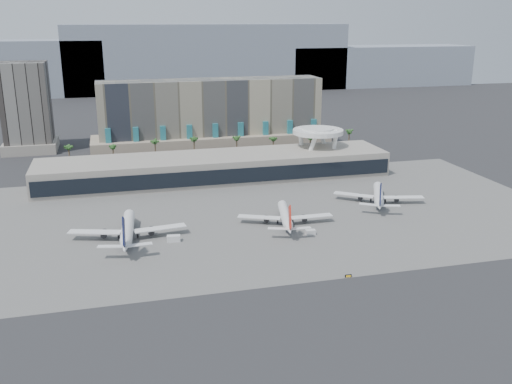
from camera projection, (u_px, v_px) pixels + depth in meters
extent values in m
plane|color=#232326|center=(281.00, 271.00, 178.63)|extent=(900.00, 900.00, 0.00)
cube|color=#5B5B59|center=(241.00, 215.00, 229.53)|extent=(260.00, 130.00, 0.06)
cube|color=gray|center=(208.00, 58.00, 617.90)|extent=(300.00, 60.00, 70.00)
cube|color=gray|center=(376.00, 66.00, 669.65)|extent=(220.00, 60.00, 45.00)
cube|color=#9D9379|center=(211.00, 115.00, 336.89)|extent=(130.00, 22.00, 42.00)
cube|color=tan|center=(213.00, 142.00, 339.71)|extent=(140.00, 30.00, 10.00)
cube|color=#24707D|center=(109.00, 145.00, 314.86)|extent=(3.00, 2.00, 18.00)
cube|color=#24707D|center=(136.00, 143.00, 318.46)|extent=(3.00, 2.00, 18.00)
cube|color=#24707D|center=(163.00, 142.00, 322.07)|extent=(3.00, 2.00, 18.00)
cube|color=#24707D|center=(190.00, 140.00, 325.68)|extent=(3.00, 2.00, 18.00)
cube|color=#24707D|center=(216.00, 139.00, 329.29)|extent=(3.00, 2.00, 18.00)
cube|color=#24707D|center=(241.00, 138.00, 332.89)|extent=(3.00, 2.00, 18.00)
cube|color=#24707D|center=(266.00, 136.00, 336.50)|extent=(3.00, 2.00, 18.00)
cube|color=#24707D|center=(290.00, 135.00, 340.11)|extent=(3.00, 2.00, 18.00)
cube|color=#24707D|center=(313.00, 134.00, 343.72)|extent=(3.00, 2.00, 18.00)
cube|color=black|center=(27.00, 107.00, 333.32)|extent=(26.00, 26.00, 52.00)
cube|color=#ABA597|center=(31.00, 146.00, 340.03)|extent=(30.00, 30.00, 6.00)
cube|color=#ABA597|center=(216.00, 167.00, 278.70)|extent=(170.00, 32.00, 12.00)
cube|color=black|center=(222.00, 177.00, 263.85)|extent=(168.00, 0.60, 7.00)
cube|color=black|center=(215.00, 153.00, 276.58)|extent=(170.00, 12.00, 2.50)
cylinder|color=white|center=(324.00, 145.00, 303.44)|extent=(6.98, 6.99, 21.89)
cylinder|color=white|center=(302.00, 147.00, 300.38)|extent=(6.98, 6.99, 21.89)
cylinder|color=white|center=(310.00, 152.00, 288.60)|extent=(6.98, 6.99, 21.89)
cylinder|color=white|center=(333.00, 151.00, 291.66)|extent=(6.98, 6.99, 21.89)
cylinder|color=white|center=(318.00, 132.00, 293.39)|extent=(26.00, 26.00, 2.20)
cylinder|color=white|center=(318.00, 129.00, 293.01)|extent=(16.00, 16.00, 1.20)
cylinder|color=brown|center=(70.00, 160.00, 294.26)|extent=(0.70, 0.70, 12.00)
sphere|color=#295321|center=(69.00, 149.00, 292.60)|extent=(2.80, 2.80, 2.80)
cylinder|color=brown|center=(114.00, 157.00, 299.55)|extent=(0.70, 0.70, 12.00)
sphere|color=#295321|center=(113.00, 146.00, 297.89)|extent=(2.80, 2.80, 2.80)
cylinder|color=brown|center=(156.00, 155.00, 304.84)|extent=(0.70, 0.70, 12.00)
sphere|color=#295321|center=(155.00, 144.00, 303.18)|extent=(2.80, 2.80, 2.80)
cylinder|color=brown|center=(195.00, 152.00, 309.89)|extent=(0.70, 0.70, 12.00)
sphere|color=#295321|center=(194.00, 142.00, 308.23)|extent=(2.80, 2.80, 2.80)
cylinder|color=brown|center=(236.00, 150.00, 315.43)|extent=(0.70, 0.70, 12.00)
sphere|color=#295321|center=(236.00, 140.00, 313.76)|extent=(2.80, 2.80, 2.80)
cylinder|color=brown|center=(274.00, 148.00, 320.72)|extent=(0.70, 0.70, 12.00)
sphere|color=#295321|center=(274.00, 138.00, 319.05)|extent=(2.80, 2.80, 2.80)
cylinder|color=brown|center=(311.00, 146.00, 326.01)|extent=(0.70, 0.70, 12.00)
sphere|color=#295321|center=(311.00, 136.00, 324.34)|extent=(2.80, 2.80, 2.80)
cylinder|color=brown|center=(348.00, 144.00, 331.54)|extent=(0.70, 0.70, 12.00)
sphere|color=#295321|center=(349.00, 134.00, 329.87)|extent=(2.80, 2.80, 2.80)
cylinder|color=white|center=(128.00, 227.00, 205.16)|extent=(6.58, 28.69, 4.17)
cylinder|color=#101437|center=(128.00, 228.00, 205.21)|extent=(6.45, 28.11, 4.09)
cone|color=white|center=(130.00, 213.00, 220.53)|extent=(4.55, 5.03, 4.17)
cone|color=white|center=(125.00, 246.00, 187.73)|extent=(4.95, 9.70, 4.17)
cube|color=white|center=(95.00, 232.00, 202.52)|extent=(19.16, 9.44, 0.36)
cube|color=white|center=(160.00, 228.00, 206.20)|extent=(19.13, 6.46, 0.36)
cylinder|color=black|center=(104.00, 234.00, 203.82)|extent=(2.64, 4.35, 2.29)
cylinder|color=black|center=(151.00, 231.00, 206.50)|extent=(2.64, 4.35, 2.29)
cube|color=#101437|center=(124.00, 232.00, 184.68)|extent=(1.33, 9.48, 10.97)
cube|color=white|center=(110.00, 246.00, 185.85)|extent=(8.64, 4.10, 0.26)
cube|color=white|center=(139.00, 245.00, 187.35)|extent=(8.45, 2.74, 0.26)
cylinder|color=black|center=(130.00, 224.00, 216.47)|extent=(0.52, 0.52, 1.67)
cylinder|color=black|center=(119.00, 237.00, 204.49)|extent=(0.73, 0.73, 1.67)
cylinder|color=black|center=(138.00, 235.00, 205.57)|extent=(0.73, 0.73, 1.67)
cylinder|color=white|center=(285.00, 215.00, 219.91)|extent=(8.76, 25.16, 3.66)
cylinder|color=#101437|center=(285.00, 215.00, 219.95)|extent=(8.58, 24.65, 3.58)
cone|color=white|center=(282.00, 203.00, 233.57)|extent=(4.43, 4.78, 3.66)
cone|color=white|center=(289.00, 229.00, 204.42)|extent=(5.29, 8.81, 3.66)
cube|color=white|center=(259.00, 217.00, 218.77)|extent=(16.52, 10.03, 0.32)
cube|color=white|center=(311.00, 216.00, 219.63)|extent=(16.46, 3.66, 0.32)
cylinder|color=black|center=(266.00, 219.00, 219.59)|extent=(2.73, 4.00, 2.01)
cylinder|color=black|center=(304.00, 218.00, 220.22)|extent=(2.73, 4.00, 2.01)
cube|color=red|center=(290.00, 217.00, 201.72)|extent=(2.17, 8.22, 9.63)
cube|color=white|center=(278.00, 229.00, 203.24)|extent=(7.56, 4.39, 0.23)
cube|color=white|center=(301.00, 228.00, 203.59)|extent=(7.44, 2.51, 0.23)
cylinder|color=black|center=(283.00, 213.00, 229.95)|extent=(0.46, 0.46, 1.46)
cylinder|color=black|center=(278.00, 222.00, 219.66)|extent=(0.64, 0.64, 1.46)
cylinder|color=black|center=(293.00, 222.00, 219.91)|extent=(0.64, 0.64, 1.46)
cylinder|color=white|center=(378.00, 194.00, 245.22)|extent=(14.34, 25.14, 3.80)
cylinder|color=#101437|center=(378.00, 194.00, 245.27)|extent=(14.05, 24.64, 3.73)
cone|color=white|center=(378.00, 185.00, 259.22)|extent=(5.25, 5.48, 3.80)
cone|color=white|center=(379.00, 205.00, 229.36)|extent=(7.04, 9.36, 3.80)
cube|color=white|center=(354.00, 195.00, 246.28)|extent=(15.98, 13.30, 0.33)
cube|color=white|center=(403.00, 197.00, 242.72)|extent=(17.53, 7.51, 0.33)
cylinder|color=black|center=(360.00, 197.00, 246.52)|extent=(3.50, 4.33, 2.09)
cylinder|color=black|center=(396.00, 199.00, 243.93)|extent=(3.50, 4.33, 2.09)
cube|color=#101437|center=(380.00, 195.00, 226.57)|extent=(4.06, 8.04, 10.01)
cube|color=white|center=(369.00, 204.00, 229.05)|extent=(7.53, 5.88, 0.24)
cube|color=white|center=(390.00, 206.00, 227.59)|extent=(7.89, 4.20, 0.24)
cylinder|color=black|center=(377.00, 193.00, 255.52)|extent=(0.48, 0.48, 1.52)
cylinder|color=black|center=(371.00, 200.00, 245.63)|extent=(0.67, 0.67, 1.52)
cylinder|color=black|center=(385.00, 201.00, 244.59)|extent=(0.67, 0.67, 1.52)
cube|color=silver|center=(174.00, 239.00, 201.81)|extent=(4.90, 2.79, 2.29)
cube|color=silver|center=(310.00, 232.00, 208.39)|extent=(3.58, 2.06, 1.83)
cube|color=black|center=(348.00, 276.00, 174.01)|extent=(2.13, 0.43, 0.96)
cube|color=yellow|center=(348.00, 276.00, 173.85)|extent=(1.54, 0.15, 0.58)
cylinder|color=black|center=(346.00, 277.00, 173.88)|extent=(0.12, 0.12, 0.58)
cylinder|color=black|center=(351.00, 276.00, 174.25)|extent=(0.12, 0.12, 0.58)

